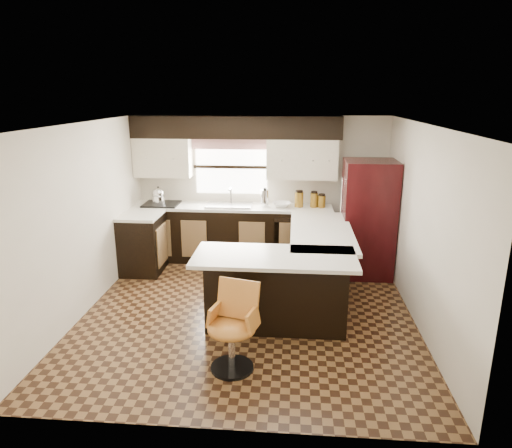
# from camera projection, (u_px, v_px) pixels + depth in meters

# --- Properties ---
(floor) EXTENTS (4.40, 4.40, 0.00)m
(floor) POSITION_uv_depth(u_px,v_px,m) (248.00, 311.00, 5.98)
(floor) COLOR #49301A
(floor) RESTS_ON ground
(ceiling) EXTENTS (4.40, 4.40, 0.00)m
(ceiling) POSITION_uv_depth(u_px,v_px,m) (247.00, 124.00, 5.31)
(ceiling) COLOR silver
(ceiling) RESTS_ON wall_back
(wall_back) EXTENTS (4.40, 0.00, 4.40)m
(wall_back) POSITION_uv_depth(u_px,v_px,m) (261.00, 188.00, 7.75)
(wall_back) COLOR beige
(wall_back) RESTS_ON floor
(wall_front) EXTENTS (4.40, 0.00, 4.40)m
(wall_front) POSITION_uv_depth(u_px,v_px,m) (219.00, 300.00, 3.54)
(wall_front) COLOR beige
(wall_front) RESTS_ON floor
(wall_left) EXTENTS (0.00, 4.40, 4.40)m
(wall_left) POSITION_uv_depth(u_px,v_px,m) (84.00, 219.00, 5.81)
(wall_left) COLOR beige
(wall_left) RESTS_ON floor
(wall_right) EXTENTS (0.00, 4.40, 4.40)m
(wall_right) POSITION_uv_depth(u_px,v_px,m) (422.00, 227.00, 5.47)
(wall_right) COLOR beige
(wall_right) RESTS_ON floor
(base_cab_back) EXTENTS (3.30, 0.60, 0.90)m
(base_cab_back) POSITION_uv_depth(u_px,v_px,m) (233.00, 234.00, 7.71)
(base_cab_back) COLOR black
(base_cab_back) RESTS_ON floor
(base_cab_left) EXTENTS (0.60, 0.70, 0.90)m
(base_cab_left) POSITION_uv_depth(u_px,v_px,m) (143.00, 244.00, 7.19)
(base_cab_left) COLOR black
(base_cab_left) RESTS_ON floor
(counter_back) EXTENTS (3.30, 0.60, 0.04)m
(counter_back) POSITION_uv_depth(u_px,v_px,m) (233.00, 207.00, 7.58)
(counter_back) COLOR silver
(counter_back) RESTS_ON base_cab_back
(counter_left) EXTENTS (0.60, 0.70, 0.04)m
(counter_left) POSITION_uv_depth(u_px,v_px,m) (141.00, 215.00, 7.06)
(counter_left) COLOR silver
(counter_left) RESTS_ON base_cab_left
(soffit) EXTENTS (3.40, 0.35, 0.36)m
(soffit) POSITION_uv_depth(u_px,v_px,m) (236.00, 127.00, 7.33)
(soffit) COLOR black
(soffit) RESTS_ON wall_back
(upper_cab_left) EXTENTS (0.94, 0.35, 0.64)m
(upper_cab_left) POSITION_uv_depth(u_px,v_px,m) (163.00, 157.00, 7.57)
(upper_cab_left) COLOR beige
(upper_cab_left) RESTS_ON wall_back
(upper_cab_right) EXTENTS (1.14, 0.35, 0.64)m
(upper_cab_right) POSITION_uv_depth(u_px,v_px,m) (302.00, 159.00, 7.38)
(upper_cab_right) COLOR beige
(upper_cab_right) RESTS_ON wall_back
(window_pane) EXTENTS (1.20, 0.02, 0.90)m
(window_pane) POSITION_uv_depth(u_px,v_px,m) (231.00, 167.00, 7.67)
(window_pane) COLOR white
(window_pane) RESTS_ON wall_back
(valance) EXTENTS (1.30, 0.06, 0.18)m
(valance) POSITION_uv_depth(u_px,v_px,m) (231.00, 144.00, 7.53)
(valance) COLOR #D19B93
(valance) RESTS_ON wall_back
(sink) EXTENTS (0.75, 0.45, 0.03)m
(sink) POSITION_uv_depth(u_px,v_px,m) (229.00, 205.00, 7.55)
(sink) COLOR #B2B2B7
(sink) RESTS_ON counter_back
(dishwasher) EXTENTS (0.58, 0.03, 0.78)m
(dishwasher) POSITION_uv_depth(u_px,v_px,m) (292.00, 242.00, 7.36)
(dishwasher) COLOR black
(dishwasher) RESTS_ON floor
(cooktop) EXTENTS (0.58, 0.50, 0.02)m
(cooktop) POSITION_uv_depth(u_px,v_px,m) (161.00, 204.00, 7.64)
(cooktop) COLOR black
(cooktop) RESTS_ON counter_back
(peninsula_long) EXTENTS (0.60, 1.95, 0.90)m
(peninsula_long) POSITION_uv_depth(u_px,v_px,m) (317.00, 264.00, 6.38)
(peninsula_long) COLOR black
(peninsula_long) RESTS_ON floor
(peninsula_return) EXTENTS (1.65, 0.60, 0.90)m
(peninsula_return) POSITION_uv_depth(u_px,v_px,m) (276.00, 291.00, 5.49)
(peninsula_return) COLOR black
(peninsula_return) RESTS_ON floor
(counter_pen_long) EXTENTS (0.84, 1.95, 0.04)m
(counter_pen_long) POSITION_uv_depth(u_px,v_px,m) (321.00, 232.00, 6.24)
(counter_pen_long) COLOR silver
(counter_pen_long) RESTS_ON peninsula_long
(counter_pen_return) EXTENTS (1.89, 0.84, 0.04)m
(counter_pen_return) POSITION_uv_depth(u_px,v_px,m) (275.00, 257.00, 5.27)
(counter_pen_return) COLOR silver
(counter_pen_return) RESTS_ON peninsula_return
(refrigerator) EXTENTS (0.77, 0.74, 1.79)m
(refrigerator) POSITION_uv_depth(u_px,v_px,m) (368.00, 219.00, 6.98)
(refrigerator) COLOR black
(refrigerator) RESTS_ON floor
(bar_chair) EXTENTS (0.60, 0.60, 0.91)m
(bar_chair) POSITION_uv_depth(u_px,v_px,m) (232.00, 329.00, 4.60)
(bar_chair) COLOR #C6782C
(bar_chair) RESTS_ON floor
(kettle) EXTENTS (0.21, 0.21, 0.28)m
(kettle) POSITION_uv_depth(u_px,v_px,m) (159.00, 195.00, 7.60)
(kettle) COLOR silver
(kettle) RESTS_ON cooktop
(percolator) EXTENTS (0.13, 0.13, 0.28)m
(percolator) POSITION_uv_depth(u_px,v_px,m) (265.00, 198.00, 7.49)
(percolator) COLOR silver
(percolator) RESTS_ON counter_back
(mixing_bowl) EXTENTS (0.30, 0.30, 0.07)m
(mixing_bowl) POSITION_uv_depth(u_px,v_px,m) (281.00, 205.00, 7.49)
(mixing_bowl) COLOR white
(mixing_bowl) RESTS_ON counter_back
(canister_large) EXTENTS (0.14, 0.14, 0.24)m
(canister_large) POSITION_uv_depth(u_px,v_px,m) (299.00, 200.00, 7.47)
(canister_large) COLOR brown
(canister_large) RESTS_ON counter_back
(canister_med) EXTENTS (0.12, 0.12, 0.24)m
(canister_med) POSITION_uv_depth(u_px,v_px,m) (314.00, 200.00, 7.45)
(canister_med) COLOR brown
(canister_med) RESTS_ON counter_back
(canister_small) EXTENTS (0.13, 0.13, 0.19)m
(canister_small) POSITION_uv_depth(u_px,v_px,m) (322.00, 202.00, 7.44)
(canister_small) COLOR brown
(canister_small) RESTS_ON counter_back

